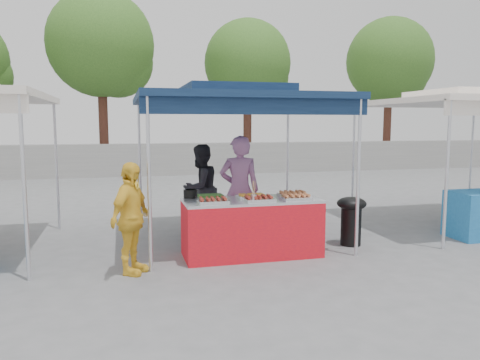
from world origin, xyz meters
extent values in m
plane|color=slate|center=(0.00, 0.00, 0.00)|extent=(80.00, 80.00, 0.00)
cube|color=gray|center=(0.00, 11.00, 0.60)|extent=(40.00, 0.25, 1.20)
cylinder|color=silver|center=(-1.50, -0.50, 1.15)|extent=(0.05, 0.05, 2.30)
cylinder|color=silver|center=(1.50, -0.50, 1.15)|extent=(0.05, 0.05, 2.30)
cylinder|color=silver|center=(-1.50, 2.50, 1.15)|extent=(0.05, 0.05, 2.30)
cylinder|color=silver|center=(1.50, 2.50, 1.15)|extent=(0.05, 0.05, 2.30)
cube|color=#12284B|center=(0.00, 1.00, 2.35)|extent=(3.20, 3.20, 0.10)
cube|color=#12284B|center=(0.00, 1.00, 2.48)|extent=(1.65, 1.65, 0.18)
cube|color=#12284B|center=(0.00, -0.50, 2.20)|extent=(3.20, 0.04, 0.25)
cylinder|color=silver|center=(-3.00, -0.50, 1.15)|extent=(0.05, 0.05, 2.30)
cylinder|color=silver|center=(-3.00, 2.50, 1.15)|extent=(0.05, 0.05, 2.30)
cylinder|color=silver|center=(3.00, -0.50, 1.15)|extent=(0.05, 0.05, 2.30)
cylinder|color=silver|center=(3.00, 2.50, 1.15)|extent=(0.05, 0.05, 2.30)
cylinder|color=silver|center=(6.00, 2.50, 1.15)|extent=(0.05, 0.05, 2.30)
cube|color=white|center=(4.50, 1.00, 2.35)|extent=(3.20, 3.20, 0.10)
cube|color=white|center=(4.50, 1.00, 2.48)|extent=(1.65, 1.65, 0.18)
cylinder|color=#4B271C|center=(-2.49, 12.85, 2.25)|extent=(0.36, 0.36, 4.51)
sphere|color=#3D6C24|center=(-2.49, 12.85, 5.03)|extent=(4.12, 4.12, 4.12)
sphere|color=#3D6C24|center=(-1.89, 13.05, 4.38)|extent=(2.83, 2.83, 2.83)
cylinder|color=#4B271C|center=(3.54, 13.22, 2.03)|extent=(0.36, 0.36, 4.07)
sphere|color=#3D6C24|center=(3.54, 13.22, 4.53)|extent=(3.72, 3.72, 3.72)
sphere|color=#3D6C24|center=(4.14, 13.42, 3.95)|extent=(2.56, 2.56, 2.56)
cylinder|color=#4B271C|center=(10.40, 13.22, 2.17)|extent=(0.36, 0.36, 4.34)
sphere|color=#3D6C24|center=(10.40, 13.22, 4.84)|extent=(3.97, 3.97, 3.97)
sphere|color=#3D6C24|center=(11.00, 13.42, 4.22)|extent=(2.73, 2.73, 2.73)
cube|color=red|center=(0.00, -0.10, 0.40)|extent=(2.00, 0.80, 0.81)
cube|color=silver|center=(0.00, -0.10, 0.83)|extent=(2.00, 0.80, 0.04)
cube|color=white|center=(-0.63, -0.34, 0.88)|extent=(0.42, 0.30, 0.05)
cube|color=maroon|center=(-0.63, -0.34, 0.91)|extent=(0.35, 0.25, 0.02)
cube|color=white|center=(0.04, -0.34, 0.88)|extent=(0.42, 0.30, 0.05)
cube|color=maroon|center=(0.04, -0.34, 0.91)|extent=(0.35, 0.25, 0.02)
cube|color=white|center=(0.61, -0.33, 0.88)|extent=(0.42, 0.30, 0.05)
cube|color=#CA7545|center=(0.61, -0.33, 0.91)|extent=(0.35, 0.25, 0.02)
cube|color=white|center=(-0.59, 0.00, 0.88)|extent=(0.42, 0.30, 0.05)
cube|color=#326522|center=(-0.59, 0.00, 0.91)|extent=(0.35, 0.25, 0.02)
cube|color=white|center=(0.02, -0.03, 0.88)|extent=(0.42, 0.30, 0.05)
cube|color=#F6A72B|center=(0.02, -0.03, 0.91)|extent=(0.35, 0.25, 0.02)
cube|color=white|center=(0.67, -0.04, 0.88)|extent=(0.42, 0.30, 0.05)
cube|color=#CA7545|center=(0.67, -0.04, 0.91)|extent=(0.35, 0.25, 0.02)
cylinder|color=black|center=(-0.85, 0.25, 0.91)|extent=(0.21, 0.21, 0.12)
cylinder|color=silver|center=(-0.04, -0.35, 0.90)|extent=(0.09, 0.09, 0.11)
cylinder|color=black|center=(1.72, 0.09, 0.32)|extent=(0.33, 0.33, 0.63)
ellipsoid|color=black|center=(1.72, 0.09, 0.69)|extent=(0.47, 0.47, 0.21)
cube|color=blue|center=(-0.38, 0.45, 0.17)|extent=(0.56, 0.39, 0.33)
cube|color=blue|center=(0.20, 0.62, 0.14)|extent=(0.45, 0.32, 0.27)
cube|color=blue|center=(0.20, 0.62, 0.40)|extent=(0.44, 0.31, 0.27)
imported|color=#9F6597|center=(0.00, 0.62, 0.88)|extent=(0.71, 0.54, 1.76)
imported|color=#222328|center=(-0.47, 1.65, 0.79)|extent=(0.97, 0.94, 1.58)
imported|color=yellow|center=(-1.75, -0.53, 0.73)|extent=(0.75, 0.92, 1.47)
camera|label=1|loc=(-1.84, -6.63, 1.96)|focal=35.00mm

